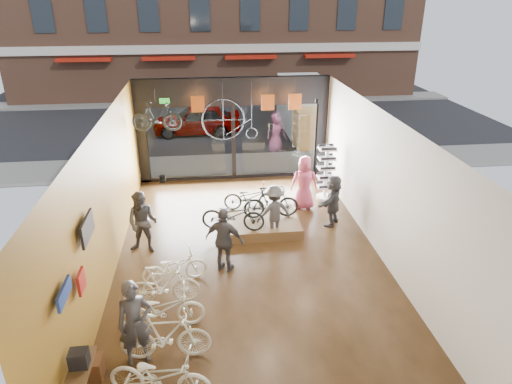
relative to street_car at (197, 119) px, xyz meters
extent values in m
cube|color=black|center=(1.42, -12.00, -0.75)|extent=(7.00, 12.00, 0.04)
cube|color=black|center=(1.42, -12.00, 3.09)|extent=(7.00, 12.00, 0.04)
cube|color=olive|center=(-2.10, -12.00, 1.17)|extent=(0.04, 12.00, 3.80)
cube|color=beige|center=(4.94, -12.00, 1.17)|extent=(0.04, 12.00, 3.80)
cube|color=#198C26|center=(-0.98, -6.12, 2.32)|extent=(0.35, 0.06, 0.18)
cube|color=black|center=(1.42, 3.00, -0.74)|extent=(30.00, 18.00, 0.02)
cube|color=slate|center=(1.42, -4.80, -0.67)|extent=(30.00, 2.40, 0.12)
cube|color=slate|center=(1.42, 7.00, -0.67)|extent=(30.00, 2.00, 0.12)
imported|color=gray|center=(0.00, 0.00, 0.00)|extent=(4.29, 1.73, 1.46)
imported|color=silver|center=(-0.60, -16.19, -0.25)|extent=(1.95, 1.07, 0.97)
imported|color=silver|center=(-0.56, -15.24, -0.20)|extent=(1.77, 0.56, 1.05)
imported|color=silver|center=(-0.69, -14.33, -0.27)|extent=(1.79, 0.70, 0.93)
imported|color=silver|center=(-0.73, -13.54, -0.23)|extent=(1.68, 0.50, 1.00)
imported|color=silver|center=(-0.52, -12.67, -0.31)|extent=(1.67, 0.85, 0.83)
cube|color=#49391E|center=(1.85, -10.16, -0.58)|extent=(2.40, 1.80, 0.30)
imported|color=black|center=(1.06, -10.74, 0.04)|extent=(1.89, 1.00, 0.95)
imported|color=black|center=(2.24, -10.11, 0.07)|extent=(1.68, 0.50, 1.00)
imported|color=black|center=(1.67, -9.49, -0.01)|extent=(1.67, 0.75, 0.85)
imported|color=#3F3F44|center=(-1.10, -15.24, 0.16)|extent=(0.74, 0.58, 1.78)
imported|color=#3F3F44|center=(-1.41, -11.11, 0.15)|extent=(0.98, 0.84, 1.75)
imported|color=#3F3F44|center=(0.74, -12.31, 0.14)|extent=(1.11, 0.82, 1.74)
imported|color=#3F3F44|center=(2.24, -10.69, 0.06)|extent=(1.13, 0.82, 1.59)
imported|color=#CC4C72|center=(3.50, -8.95, 0.17)|extent=(0.96, 0.70, 1.79)
imported|color=#3F3F44|center=(4.12, -10.16, 0.07)|extent=(1.24, 1.49, 1.60)
imported|color=black|center=(-1.13, -7.80, 2.19)|extent=(1.61, 0.58, 0.95)
cube|color=#CC5919|center=(0.18, -6.80, 2.32)|extent=(0.45, 0.03, 0.55)
cube|color=#CC5919|center=(2.59, -6.80, 2.32)|extent=(0.45, 0.03, 0.55)
cube|color=#CC5919|center=(3.54, -6.80, 2.32)|extent=(0.45, 0.03, 0.55)
camera|label=1|loc=(0.37, -22.26, 5.87)|focal=32.00mm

